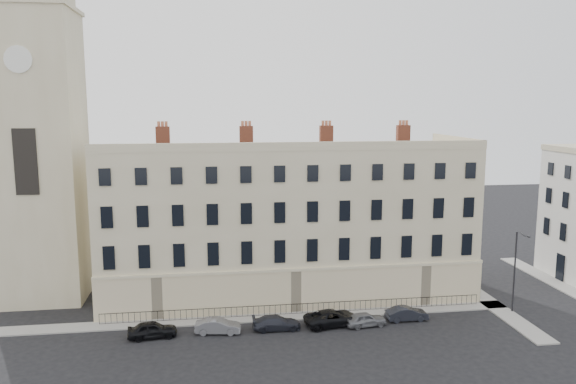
% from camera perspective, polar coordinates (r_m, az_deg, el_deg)
% --- Properties ---
extents(ground, '(160.00, 160.00, 0.00)m').
position_cam_1_polar(ground, '(49.16, 9.08, -14.11)').
color(ground, black).
rests_on(ground, ground).
extents(terrace, '(36.22, 12.22, 17.00)m').
position_cam_1_polar(terrace, '(56.82, -0.10, -2.88)').
color(terrace, '#C0B48F').
rests_on(terrace, ground).
extents(church_tower, '(8.00, 8.13, 44.00)m').
position_cam_1_polar(church_tower, '(59.30, -24.29, 7.70)').
color(church_tower, '#C0B48F').
rests_on(church_tower, ground).
extents(pavement_terrace, '(48.00, 2.00, 0.12)m').
position_cam_1_polar(pavement_terrace, '(51.90, -3.49, -12.66)').
color(pavement_terrace, gray).
rests_on(pavement_terrace, ground).
extents(pavement_east_return, '(2.00, 24.00, 0.12)m').
position_cam_1_polar(pavement_east_return, '(60.80, 18.74, -9.83)').
color(pavement_east_return, gray).
rests_on(pavement_east_return, ground).
extents(pavement_adjacent, '(2.00, 20.00, 0.12)m').
position_cam_1_polar(pavement_adjacent, '(67.40, 25.64, -8.40)').
color(pavement_adjacent, gray).
rests_on(pavement_adjacent, ground).
extents(railings, '(35.00, 0.04, 0.96)m').
position_cam_1_polar(railings, '(52.54, 0.91, -11.79)').
color(railings, black).
rests_on(railings, ground).
extents(car_a, '(4.17, 2.04, 1.37)m').
position_cam_1_polar(car_a, '(49.06, -13.61, -13.44)').
color(car_a, black).
rests_on(car_a, ground).
extents(car_b, '(3.98, 1.83, 1.27)m').
position_cam_1_polar(car_b, '(48.96, -7.13, -13.36)').
color(car_b, slate).
rests_on(car_b, ground).
extents(car_c, '(4.18, 1.74, 1.21)m').
position_cam_1_polar(car_c, '(49.34, -1.19, -13.14)').
color(car_c, '#22242E').
rests_on(car_c, ground).
extents(car_d, '(5.26, 3.07, 1.38)m').
position_cam_1_polar(car_d, '(50.30, 4.53, -12.63)').
color(car_d, black).
rests_on(car_d, ground).
extents(car_e, '(3.80, 1.93, 1.24)m').
position_cam_1_polar(car_e, '(50.48, 7.87, -12.69)').
color(car_e, slate).
rests_on(car_e, ground).
extents(car_f, '(3.78, 1.38, 1.24)m').
position_cam_1_polar(car_f, '(52.33, 11.97, -12.00)').
color(car_f, black).
rests_on(car_f, ground).
extents(streetlamp, '(0.56, 1.63, 7.67)m').
position_cam_1_polar(streetlamp, '(55.85, 22.12, -7.20)').
color(streetlamp, '#27272B').
rests_on(streetlamp, ground).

